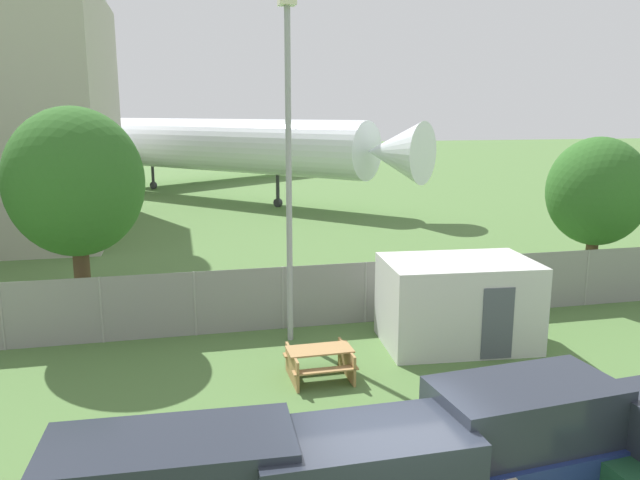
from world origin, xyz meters
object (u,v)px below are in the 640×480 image
(picnic_bench_open_grass, at_px, (484,408))
(tree_near_hangar, at_px, (75,183))
(portable_cabin, at_px, (457,302))
(picnic_bench_near_cabin, at_px, (320,360))
(car_dark_blue_van_centre, at_px, (522,441))
(airplane, at_px, (142,143))
(tree_behind_benches, at_px, (597,192))

(picnic_bench_open_grass, bearing_deg, tree_near_hangar, 137.08)
(picnic_bench_open_grass, height_order, tree_near_hangar, tree_near_hangar)
(portable_cabin, height_order, picnic_bench_near_cabin, portable_cabin)
(portable_cabin, xyz_separation_m, car_dark_blue_van_centre, (-2.06, -6.87, -0.11))
(portable_cabin, relative_size, car_dark_blue_van_centre, 0.99)
(airplane, bearing_deg, tree_behind_benches, -16.19)
(airplane, relative_size, car_dark_blue_van_centre, 8.58)
(tree_behind_benches, height_order, car_dark_blue_van_centre, tree_behind_benches)
(portable_cabin, distance_m, picnic_bench_near_cabin, 4.50)
(tree_near_hangar, bearing_deg, car_dark_blue_van_centre, -51.88)
(airplane, relative_size, tree_behind_benches, 6.67)
(car_dark_blue_van_centre, bearing_deg, tree_behind_benches, -135.43)
(airplane, height_order, tree_behind_benches, airplane)
(airplane, height_order, tree_near_hangar, airplane)
(tree_near_hangar, height_order, tree_behind_benches, tree_near_hangar)
(airplane, bearing_deg, picnic_bench_near_cabin, -34.75)
(portable_cabin, height_order, car_dark_blue_van_centre, portable_cabin)
(airplane, distance_m, tree_behind_benches, 36.19)
(tree_behind_benches, bearing_deg, picnic_bench_near_cabin, -155.87)
(tree_behind_benches, distance_m, car_dark_blue_van_centre, 13.79)
(picnic_bench_near_cabin, xyz_separation_m, tree_behind_benches, (10.90, 4.88, 3.15))
(picnic_bench_open_grass, distance_m, tree_behind_benches, 11.92)
(airplane, xyz_separation_m, tree_behind_benches, (16.64, -32.14, -0.30))
(airplane, distance_m, tree_near_hangar, 32.13)
(tree_near_hangar, bearing_deg, tree_behind_benches, -0.04)
(car_dark_blue_van_centre, bearing_deg, tree_near_hangar, -57.06)
(airplane, bearing_deg, tree_near_hangar, -43.99)
(picnic_bench_near_cabin, bearing_deg, car_dark_blue_van_centre, -68.57)
(picnic_bench_near_cabin, height_order, car_dark_blue_van_centre, car_dark_blue_van_centre)
(airplane, xyz_separation_m, portable_cabin, (9.95, -35.61, -2.73))
(picnic_bench_open_grass, bearing_deg, tree_behind_benches, 44.39)
(picnic_bench_open_grass, xyz_separation_m, tree_behind_benches, (8.22, 8.04, 3.14))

